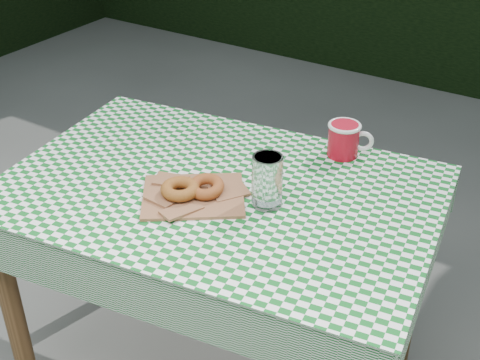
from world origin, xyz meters
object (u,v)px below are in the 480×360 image
(table, at_px, (220,293))
(drinking_glass, at_px, (267,181))
(paper_bag, at_px, (193,195))
(coffee_mug, at_px, (343,140))

(table, relative_size, drinking_glass, 8.04)
(paper_bag, distance_m, drinking_glass, 0.21)
(coffee_mug, relative_size, drinking_glass, 1.26)
(drinking_glass, bearing_deg, coffee_mug, 80.96)
(paper_bag, height_order, drinking_glass, drinking_glass)
(drinking_glass, bearing_deg, paper_bag, -157.85)
(paper_bag, distance_m, coffee_mug, 0.49)
(table, height_order, drinking_glass, drinking_glass)
(paper_bag, relative_size, coffee_mug, 1.48)
(table, bearing_deg, coffee_mug, 51.05)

